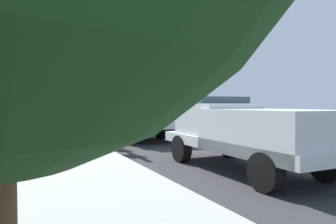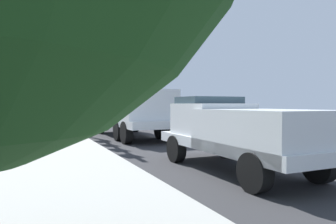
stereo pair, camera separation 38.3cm
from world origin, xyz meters
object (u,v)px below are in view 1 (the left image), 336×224
utility_bucket_truck (130,108)px  service_pickup_truck (244,130)px  traffic_cone_mid_front (220,140)px  traffic_cone_trailing (136,124)px  traffic_cone_mid_rear (174,131)px  traffic_signal_mast (63,46)px  passing_minivan (167,115)px

utility_bucket_truck → service_pickup_truck: size_ratio=1.45×
traffic_cone_mid_front → traffic_cone_trailing: size_ratio=0.98×
traffic_cone_mid_rear → traffic_cone_trailing: 5.76m
service_pickup_truck → traffic_signal_mast: bearing=22.5°
traffic_cone_mid_front → service_pickup_truck: bearing=162.1°
service_pickup_truck → passing_minivan: 16.91m
passing_minivan → traffic_cone_mid_front: 13.07m
service_pickup_truck → passing_minivan: bearing=-10.8°
traffic_signal_mast → traffic_cone_mid_rear: bearing=-119.4°
passing_minivan → traffic_cone_mid_rear: (-8.12, 2.25, -0.60)m
traffic_cone_mid_front → traffic_cone_mid_rear: bearing=3.4°
traffic_cone_trailing → passing_minivan: bearing=-52.4°
traffic_cone_trailing → traffic_cone_mid_rear: bearing=-170.9°
traffic_signal_mast → utility_bucket_truck: bearing=-120.5°
service_pickup_truck → traffic_cone_trailing: service_pickup_truck is taller
traffic_cone_mid_front → traffic_signal_mast: 11.19m
passing_minivan → traffic_cone_mid_front: (-12.91, 1.96, -0.58)m
passing_minivan → traffic_signal_mast: size_ratio=0.66×
traffic_cone_mid_rear → passing_minivan: bearing=-15.5°
passing_minivan → utility_bucket_truck: bearing=147.4°
traffic_cone_mid_rear → traffic_signal_mast: 8.23m
traffic_cone_trailing → traffic_signal_mast: traffic_signal_mast is taller
traffic_cone_mid_rear → traffic_cone_trailing: traffic_cone_trailing is taller
utility_bucket_truck → traffic_cone_mid_front: 6.56m
service_pickup_truck → traffic_cone_mid_front: size_ratio=7.35×
utility_bucket_truck → passing_minivan: utility_bucket_truck is taller
passing_minivan → traffic_cone_mid_front: passing_minivan is taller
traffic_cone_trailing → service_pickup_truck: bearing=-180.0°
service_pickup_truck → traffic_cone_trailing: size_ratio=7.20×
utility_bucket_truck → traffic_cone_trailing: 4.87m
service_pickup_truck → traffic_cone_mid_rear: (8.49, -0.91, -0.74)m
traffic_cone_mid_front → utility_bucket_truck: bearing=22.8°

